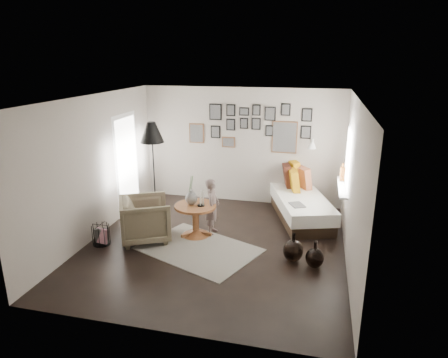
% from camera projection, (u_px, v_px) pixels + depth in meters
% --- Properties ---
extents(ground, '(4.80, 4.80, 0.00)m').
position_uv_depth(ground, '(215.00, 245.00, 7.13)').
color(ground, black).
rests_on(ground, ground).
extents(wall_back, '(4.50, 0.00, 4.50)m').
position_uv_depth(wall_back, '(242.00, 146.00, 8.98)').
color(wall_back, '#9F958B').
rests_on(wall_back, ground).
extents(wall_front, '(4.50, 0.00, 4.50)m').
position_uv_depth(wall_front, '(160.00, 235.00, 4.52)').
color(wall_front, '#9F958B').
rests_on(wall_front, ground).
extents(wall_left, '(0.00, 4.80, 4.80)m').
position_uv_depth(wall_left, '(95.00, 168.00, 7.25)').
color(wall_left, '#9F958B').
rests_on(wall_left, ground).
extents(wall_right, '(0.00, 4.80, 4.80)m').
position_uv_depth(wall_right, '(353.00, 186.00, 6.24)').
color(wall_right, '#9F958B').
rests_on(wall_right, ground).
extents(ceiling, '(4.80, 4.80, 0.00)m').
position_uv_depth(ceiling, '(214.00, 98.00, 6.36)').
color(ceiling, white).
rests_on(ceiling, wall_back).
extents(door_left, '(0.00, 2.14, 2.14)m').
position_uv_depth(door_left, '(127.00, 164.00, 8.44)').
color(door_left, white).
rests_on(door_left, wall_left).
extents(window_right, '(0.15, 1.32, 1.30)m').
position_uv_depth(window_right, '(342.00, 182.00, 7.61)').
color(window_right, white).
rests_on(window_right, wall_right).
extents(gallery_wall, '(2.74, 0.03, 1.08)m').
position_uv_depth(gallery_wall, '(255.00, 127.00, 8.76)').
color(gallery_wall, brown).
rests_on(gallery_wall, wall_back).
extents(wall_sconce, '(0.18, 0.36, 0.16)m').
position_uv_depth(wall_sconce, '(312.00, 145.00, 8.33)').
color(wall_sconce, white).
rests_on(wall_sconce, wall_back).
extents(rug, '(2.33, 2.01, 0.01)m').
position_uv_depth(rug, '(199.00, 249.00, 6.99)').
color(rug, beige).
rests_on(rug, ground).
extents(pedestal_table, '(0.77, 0.77, 0.61)m').
position_uv_depth(pedestal_table, '(196.00, 221.00, 7.46)').
color(pedestal_table, brown).
rests_on(pedestal_table, ground).
extents(vase, '(0.22, 0.22, 0.55)m').
position_uv_depth(vase, '(191.00, 196.00, 7.35)').
color(vase, black).
rests_on(vase, pedestal_table).
extents(candles, '(0.13, 0.13, 0.29)m').
position_uv_depth(candles, '(201.00, 199.00, 7.30)').
color(candles, black).
rests_on(candles, pedestal_table).
extents(daybed, '(1.53, 2.31, 1.05)m').
position_uv_depth(daybed, '(301.00, 202.00, 8.35)').
color(daybed, black).
rests_on(daybed, ground).
extents(magazine_on_daybed, '(0.36, 0.40, 0.02)m').
position_uv_depth(magazine_on_daybed, '(297.00, 205.00, 7.70)').
color(magazine_on_daybed, black).
rests_on(magazine_on_daybed, daybed).
extents(armchair, '(1.17, 1.16, 0.80)m').
position_uv_depth(armchair, '(145.00, 219.00, 7.27)').
color(armchair, brown).
rests_on(armchair, ground).
extents(armchair_cushion, '(0.49, 0.49, 0.16)m').
position_uv_depth(armchair_cushion, '(148.00, 214.00, 7.28)').
color(armchair_cushion, white).
rests_on(armchair_cushion, armchair).
extents(floor_lamp, '(0.47, 0.47, 2.01)m').
position_uv_depth(floor_lamp, '(152.00, 136.00, 7.84)').
color(floor_lamp, black).
rests_on(floor_lamp, ground).
extents(magazine_basket, '(0.30, 0.30, 0.37)m').
position_uv_depth(magazine_basket, '(101.00, 235.00, 7.14)').
color(magazine_basket, black).
rests_on(magazine_basket, ground).
extents(demijohn_large, '(0.33, 0.33, 0.50)m').
position_uv_depth(demijohn_large, '(293.00, 251.00, 6.54)').
color(demijohn_large, black).
rests_on(demijohn_large, ground).
extents(demijohn_small, '(0.29, 0.29, 0.45)m').
position_uv_depth(demijohn_small, '(315.00, 258.00, 6.35)').
color(demijohn_small, black).
rests_on(demijohn_small, ground).
extents(child, '(0.28, 0.41, 1.08)m').
position_uv_depth(child, '(212.00, 207.00, 7.49)').
color(child, '#63514E').
rests_on(child, ground).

